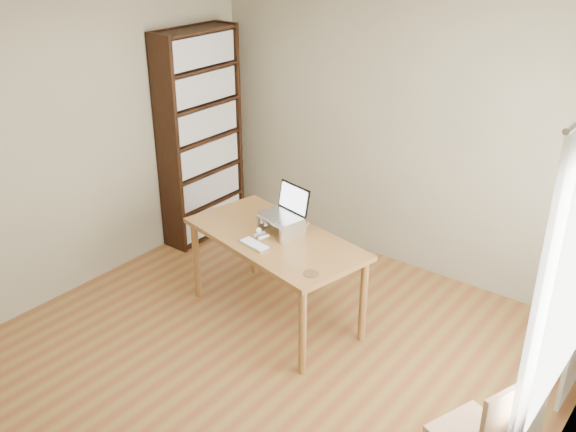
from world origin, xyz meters
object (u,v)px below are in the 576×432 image
Objects in this scene: keyboard at (255,245)px; cat at (282,223)px; laptop at (286,208)px; desk at (275,246)px; bookshelf at (201,137)px.

keyboard is 0.58× the size of cat.
laptop is 1.33× the size of keyboard.
cat is (-0.02, -0.03, -0.13)m from laptop.
desk is at bearing 94.02° from keyboard.
bookshelf is 1.76m from desk.
keyboard is at bearing -83.09° from desk.
bookshelf is 1.83m from keyboard.
laptop is (0.00, 0.14, 0.28)m from desk.
cat is at bearing 98.85° from keyboard.
desk is at bearing -78.01° from laptop.
keyboard is (-0.02, -0.36, -0.18)m from laptop.
laptop reaches higher than keyboard.
bookshelf is at bearing 174.83° from cat.
laptop is 0.78× the size of cat.
bookshelf reaches higher than keyboard.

